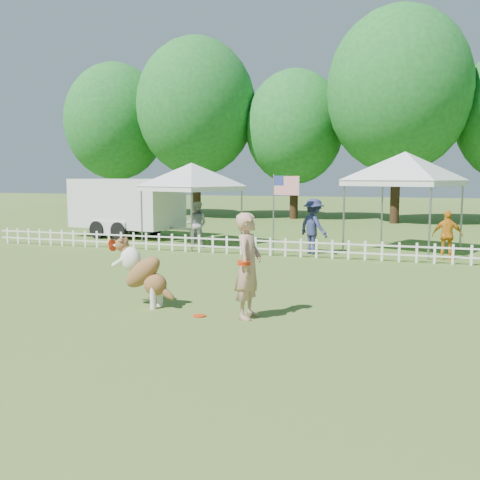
{
  "coord_description": "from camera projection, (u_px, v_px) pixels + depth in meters",
  "views": [
    {
      "loc": [
        4.25,
        -9.55,
        2.54
      ],
      "look_at": [
        0.39,
        2.0,
        1.1
      ],
      "focal_mm": 40.0,
      "sensor_mm": 36.0,
      "label": 1
    }
  ],
  "objects": [
    {
      "name": "dog",
      "position": [
        144.0,
        272.0,
        10.49
      ],
      "size": [
        1.34,
        0.56,
        1.35
      ],
      "primitive_type": null,
      "rotation": [
        0.0,
        0.0,
        -0.1
      ],
      "color": "brown",
      "rests_on": "ground"
    },
    {
      "name": "canopy_tent_left",
      "position": [
        192.0,
        205.0,
        20.18
      ],
      "size": [
        3.78,
        3.78,
        3.0
      ],
      "primitive_type": null,
      "rotation": [
        0.0,
        0.0,
        -0.38
      ],
      "color": "silver",
      "rests_on": "ground"
    },
    {
      "name": "frisbee_on_turf",
      "position": [
        199.0,
        316.0,
        9.78
      ],
      "size": [
        0.31,
        0.31,
        0.02
      ],
      "primitive_type": "cylinder",
      "rotation": [
        0.0,
        0.0,
        0.33
      ],
      "color": "red",
      "rests_on": "ground"
    },
    {
      "name": "handler",
      "position": [
        248.0,
        266.0,
        9.58
      ],
      "size": [
        0.47,
        0.71,
        1.91
      ],
      "primitive_type": "imported",
      "rotation": [
        0.0,
        0.0,
        1.55
      ],
      "color": "tan",
      "rests_on": "ground"
    },
    {
      "name": "picket_fence",
      "position": [
        278.0,
        247.0,
        17.19
      ],
      "size": [
        22.0,
        0.08,
        0.6
      ],
      "primitive_type": null,
      "color": "white",
      "rests_on": "ground"
    },
    {
      "name": "tree_left",
      "position": [
        196.0,
        121.0,
        33.01
      ],
      "size": [
        7.4,
        7.4,
        12.0
      ],
      "primitive_type": null,
      "color": "#195A20",
      "rests_on": "ground"
    },
    {
      "name": "tree_center_right",
      "position": [
        398.0,
        107.0,
        28.72
      ],
      "size": [
        7.6,
        7.6,
        12.6
      ],
      "primitive_type": null,
      "color": "#195A20",
      "rests_on": "ground"
    },
    {
      "name": "tree_center_left",
      "position": [
        295.0,
        138.0,
        32.19
      ],
      "size": [
        6.0,
        6.0,
        9.8
      ],
      "primitive_type": null,
      "color": "#195A20",
      "rests_on": "ground"
    },
    {
      "name": "cargo_trailer",
      "position": [
        127.0,
        207.0,
        22.8
      ],
      "size": [
        6.07,
        3.47,
        2.52
      ],
      "primitive_type": null,
      "rotation": [
        0.0,
        0.0,
        -0.17
      ],
      "color": "silver",
      "rests_on": "ground"
    },
    {
      "name": "canopy_tent_right",
      "position": [
        404.0,
        203.0,
        18.33
      ],
      "size": [
        4.17,
        4.17,
        3.32
      ],
      "primitive_type": null,
      "rotation": [
        0.0,
        0.0,
        -0.38
      ],
      "color": "silver",
      "rests_on": "ground"
    },
    {
      "name": "spectator_b",
      "position": [
        313.0,
        226.0,
        17.65
      ],
      "size": [
        1.35,
        1.27,
        1.83
      ],
      "primitive_type": "imported",
      "rotation": [
        0.0,
        0.0,
        2.48
      ],
      "color": "navy",
      "rests_on": "ground"
    },
    {
      "name": "spectator_c",
      "position": [
        447.0,
        235.0,
        16.43
      ],
      "size": [
        0.89,
        0.38,
        1.52
      ],
      "primitive_type": "imported",
      "rotation": [
        0.0,
        0.0,
        3.15
      ],
      "color": "orange",
      "rests_on": "ground"
    },
    {
      "name": "spectator_a",
      "position": [
        197.0,
        224.0,
        19.49
      ],
      "size": [
        0.83,
        0.66,
        1.65
      ],
      "primitive_type": "imported",
      "rotation": [
        0.0,
        0.0,
        3.18
      ],
      "color": "gray",
      "rests_on": "ground"
    },
    {
      "name": "ground",
      "position": [
        190.0,
        305.0,
        10.63
      ],
      "size": [
        120.0,
        120.0,
        0.0
      ],
      "primitive_type": "plane",
      "color": "#385D1D",
      "rests_on": "ground"
    },
    {
      "name": "tree_far_left",
      "position": [
        116.0,
        132.0,
        35.43
      ],
      "size": [
        6.6,
        6.6,
        11.0
      ],
      "primitive_type": null,
      "color": "#195A20",
      "rests_on": "ground"
    },
    {
      "name": "flag_pole",
      "position": [
        273.0,
        214.0,
        17.54
      ],
      "size": [
        1.0,
        0.39,
        2.63
      ],
      "primitive_type": null,
      "rotation": [
        0.0,
        0.0,
        -0.29
      ],
      "color": "gray",
      "rests_on": "ground"
    }
  ]
}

